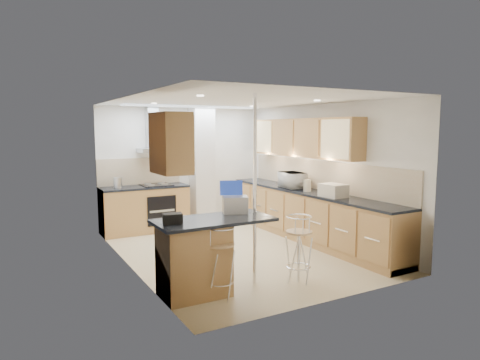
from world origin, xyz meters
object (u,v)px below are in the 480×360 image
laptop (235,205)px  microwave (293,180)px  bar_stool_end (299,249)px  bread_bin (333,190)px  bar_stool_near (220,262)px

laptop → microwave: bearing=59.8°
laptop → bar_stool_end: bearing=-7.5°
bar_stool_end → bread_bin: 1.75m
microwave → bar_stool_near: size_ratio=0.61×
laptop → bar_stool_end: 1.04m
bar_stool_end → bread_bin: (1.38, 0.90, 0.58)m
laptop → bar_stool_near: bearing=-114.1°
microwave → bar_stool_end: bearing=152.7°
bar_stool_near → bar_stool_end: bar_stool_end is taller
laptop → bread_bin: (2.12, 0.48, -0.02)m
bar_stool_end → bar_stool_near: bearing=109.2°
microwave → bar_stool_near: bearing=135.8°
bread_bin → bar_stool_near: bearing=-163.3°
microwave → bar_stool_near: (-2.60, -2.11, -0.62)m
bar_stool_near → bread_bin: 2.77m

